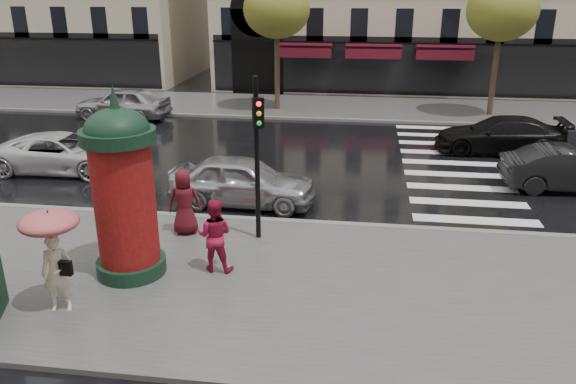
# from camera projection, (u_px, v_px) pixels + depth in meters

# --- Properties ---
(ground) EXTENTS (160.00, 160.00, 0.00)m
(ground) POSITION_uv_depth(u_px,v_px,m) (243.00, 273.00, 13.23)
(ground) COLOR black
(ground) RESTS_ON ground
(near_sidewalk) EXTENTS (90.00, 7.00, 0.12)m
(near_sidewalk) POSITION_uv_depth(u_px,v_px,m) (239.00, 281.00, 12.75)
(near_sidewalk) COLOR #474744
(near_sidewalk) RESTS_ON ground
(far_sidewalk) EXTENTS (90.00, 6.00, 0.12)m
(far_sidewalk) POSITION_uv_depth(u_px,v_px,m) (316.00, 107.00, 30.86)
(far_sidewalk) COLOR #474744
(far_sidewalk) RESTS_ON ground
(near_kerb) EXTENTS (90.00, 0.25, 0.14)m
(near_kerb) POSITION_uv_depth(u_px,v_px,m) (265.00, 221.00, 16.00)
(near_kerb) COLOR slate
(near_kerb) RESTS_ON ground
(far_kerb) EXTENTS (90.00, 0.25, 0.14)m
(far_kerb) POSITION_uv_depth(u_px,v_px,m) (311.00, 119.00, 28.07)
(far_kerb) COLOR slate
(far_kerb) RESTS_ON ground
(zebra_crossing) EXTENTS (3.60, 11.75, 0.01)m
(zebra_crossing) POSITION_uv_depth(u_px,v_px,m) (450.00, 163.00, 21.38)
(zebra_crossing) COLOR silver
(zebra_crossing) RESTS_ON ground
(tree_far_left) EXTENTS (3.40, 3.40, 6.64)m
(tree_far_left) POSITION_uv_depth(u_px,v_px,m) (277.00, 10.00, 28.40)
(tree_far_left) COLOR #38281C
(tree_far_left) RESTS_ON ground
(tree_far_right) EXTENTS (3.40, 3.40, 6.64)m
(tree_far_right) POSITION_uv_depth(u_px,v_px,m) (502.00, 11.00, 26.99)
(tree_far_right) COLOR #38281C
(tree_far_right) RESTS_ON ground
(woman_umbrella) EXTENTS (1.16, 1.16, 2.23)m
(woman_umbrella) POSITION_uv_depth(u_px,v_px,m) (53.00, 245.00, 11.05)
(woman_umbrella) COLOR #F4E8C9
(woman_umbrella) RESTS_ON near_sidewalk
(woman_red) EXTENTS (0.86, 0.67, 1.75)m
(woman_red) POSITION_uv_depth(u_px,v_px,m) (215.00, 235.00, 12.88)
(woman_red) COLOR #A6143D
(woman_red) RESTS_ON near_sidewalk
(man_burgundy) EXTENTS (0.98, 0.77, 1.77)m
(man_burgundy) POSITION_uv_depth(u_px,v_px,m) (184.00, 202.00, 14.82)
(man_burgundy) COLOR #531018
(man_burgundy) RESTS_ON near_sidewalk
(morris_column) EXTENTS (1.62, 1.62, 4.36)m
(morris_column) POSITION_uv_depth(u_px,v_px,m) (123.00, 188.00, 12.33)
(morris_column) COLOR black
(morris_column) RESTS_ON near_sidewalk
(traffic_light) EXTENTS (0.32, 0.42, 4.23)m
(traffic_light) POSITION_uv_depth(u_px,v_px,m) (257.00, 144.00, 13.89)
(traffic_light) COLOR black
(traffic_light) RESTS_ON near_sidewalk
(car_silver) EXTENTS (4.58, 2.06, 1.53)m
(car_silver) POSITION_uv_depth(u_px,v_px,m) (243.00, 181.00, 17.16)
(car_silver) COLOR #ACADB1
(car_silver) RESTS_ON ground
(car_darkgrey) EXTENTS (4.42, 1.68, 1.44)m
(car_darkgrey) POSITION_uv_depth(u_px,v_px,m) (571.00, 169.00, 18.33)
(car_darkgrey) COLOR black
(car_darkgrey) RESTS_ON ground
(car_white) EXTENTS (5.02, 2.40, 1.38)m
(car_white) POSITION_uv_depth(u_px,v_px,m) (64.00, 153.00, 20.21)
(car_white) COLOR silver
(car_white) RESTS_ON ground
(car_black) EXTENTS (5.06, 2.15, 1.46)m
(car_black) POSITION_uv_depth(u_px,v_px,m) (500.00, 135.00, 22.47)
(car_black) COLOR black
(car_black) RESTS_ON ground
(car_far_silver) EXTENTS (4.85, 2.26, 1.61)m
(car_far_silver) POSITION_uv_depth(u_px,v_px,m) (123.00, 103.00, 28.08)
(car_far_silver) COLOR #A6A5AA
(car_far_silver) RESTS_ON ground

